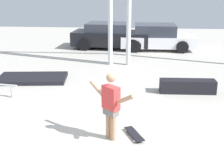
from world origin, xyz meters
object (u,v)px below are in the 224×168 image
object	(u,v)px
skateboarder	(111,104)
parked_car_white	(157,37)
parked_car_black	(110,36)
skateboard	(134,134)
grind_box	(187,86)
manual_pad	(32,78)

from	to	relation	value
skateboarder	parked_car_white	bearing A→B (deg)	123.66
skateboarder	parked_car_black	xyz separation A→B (m)	(-0.92, 10.57, -0.20)
skateboard	parked_car_black	world-z (taller)	parked_car_black
skateboarder	grind_box	distance (m)	4.14
skateboarder	grind_box	bearing A→B (deg)	98.87
manual_pad	parked_car_white	xyz separation A→B (m)	(4.94, 6.08, 0.58)
manual_pad	parked_car_white	world-z (taller)	parked_car_white
skateboarder	skateboard	size ratio (longest dim) A/B	1.95
skateboarder	manual_pad	xyz separation A→B (m)	(-3.33, 4.34, -0.81)
skateboarder	parked_car_white	xyz separation A→B (m)	(1.61, 10.42, -0.23)
grind_box	skateboarder	bearing A→B (deg)	-123.55
grind_box	parked_car_black	xyz separation A→B (m)	(-3.18, 7.16, 0.46)
manual_pad	parked_car_black	distance (m)	6.71
skateboard	grind_box	size ratio (longest dim) A/B	0.45
manual_pad	parked_car_white	distance (m)	7.85
parked_car_black	skateboarder	bearing A→B (deg)	-80.12
parked_car_black	parked_car_white	world-z (taller)	parked_car_black
grind_box	parked_car_white	world-z (taller)	parked_car_white
skateboarder	manual_pad	distance (m)	5.53
skateboarder	parked_car_black	size ratio (longest dim) A/B	0.37
grind_box	parked_car_white	bearing A→B (deg)	95.32
skateboard	skateboarder	bearing A→B (deg)	-98.17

